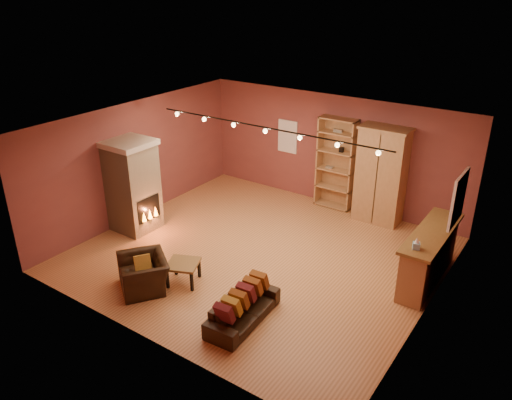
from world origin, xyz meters
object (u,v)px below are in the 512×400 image
Objects in this scene: armchair at (143,268)px; fireplace at (133,186)px; loveseat at (243,304)px; armoire at (381,175)px; bar_counter at (429,256)px; coffee_table at (183,266)px; bookcase at (337,162)px.

fireplace is at bearing 174.44° from armchair.
armchair reaches higher than loveseat.
fireplace is at bearing -141.41° from armoire.
coffee_table is at bearing -144.43° from bar_counter.
armoire is 2.71m from bar_counter.
coffee_table is at bearing -113.36° from armoire.
loveseat is (4.07, -1.40, -0.73)m from fireplace.
bookcase is (3.24, 3.73, 0.11)m from fireplace.
bookcase is at bearing 111.07° from armchair.
bar_counter is 5.38m from armchair.
fireplace is at bearing 67.40° from loveseat.
fireplace is 2.64m from armchair.
coffee_table is (-0.79, -4.82, -0.80)m from bookcase.
bookcase is 3.72m from bar_counter.
armchair is at bearing -142.65° from bar_counter.
bar_counter reaches higher than coffee_table.
loveseat is 2.11× the size of coffee_table.
bar_counter is 2.94× the size of coffee_table.
bookcase is 1.00× the size of armoire.
fireplace is 4.94m from bookcase.
bookcase reaches higher than bar_counter.
armoire is (4.46, 3.56, 0.10)m from fireplace.
fireplace is at bearing -130.99° from bookcase.
fireplace is at bearing 155.91° from coffee_table.
loveseat is 1.65m from coffee_table.
bookcase is 5.26m from loveseat.
bar_counter is 3.72m from loveseat.
fireplace is 6.47m from bar_counter.
armchair is 1.53× the size of coffee_table.
armchair is (-2.11, -0.25, 0.09)m from loveseat.
armchair is (-4.28, -3.27, -0.12)m from bar_counter.
bookcase is 3.06× the size of coffee_table.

